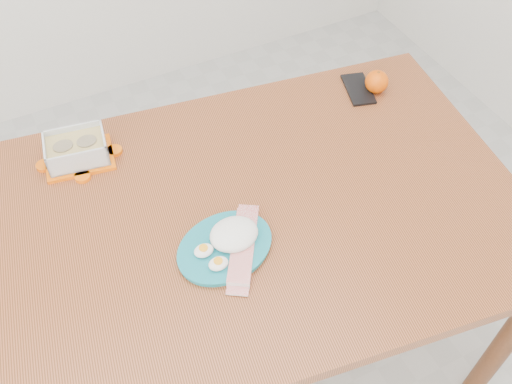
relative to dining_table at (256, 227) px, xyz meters
name	(u,v)px	position (x,y,z in m)	size (l,w,h in m)	color
dining_table	(256,227)	(0.00, 0.00, 0.00)	(1.49, 1.10, 0.75)	#A6532F
food_container	(77,150)	(-0.36, 0.37, 0.12)	(0.20, 0.16, 0.08)	#FF6707
orange_fruit	(377,82)	(0.53, 0.25, 0.12)	(0.07, 0.07, 0.07)	#F95E04
rice_plate	(228,242)	(-0.12, -0.08, 0.10)	(0.29, 0.29, 0.07)	teal
candy_bar	(243,246)	(-0.08, -0.10, 0.09)	(0.22, 0.05, 0.02)	#C2090A
smartphone	(358,89)	(0.49, 0.27, 0.09)	(0.07, 0.15, 0.01)	black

